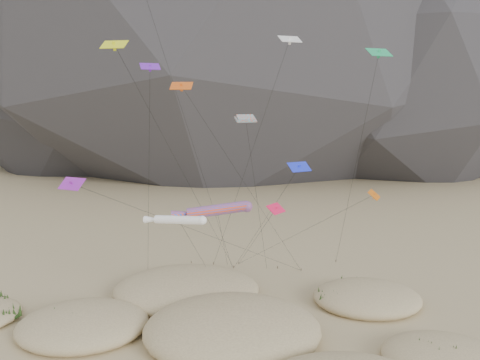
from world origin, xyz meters
name	(u,v)px	position (x,y,z in m)	size (l,w,h in m)	color
dunes	(192,345)	(-1.72, 3.41, 0.74)	(50.50, 35.68, 4.05)	#CCB789
dune_grass	(201,346)	(-1.00, 3.11, 0.84)	(41.22, 27.53, 1.45)	black
kite_stakes	(243,266)	(3.38, 23.27, 0.15)	(23.16, 4.77, 0.30)	#3F2D1E
rainbow_tube_kite	(214,210)	(0.06, 9.47, 10.42)	(7.34, 15.56, 11.24)	#FC4B1A
white_tube_kite	(176,220)	(-3.17, 7.29, 10.11)	(5.65, 14.79, 10.72)	white
orange_parafoil	(147,1)	(-6.03, 14.21, 29.31)	(9.45, 9.89, 30.28)	orange
multi_parafoil	(246,122)	(3.04, 11.49, 18.25)	(4.33, 12.10, 18.94)	#FF401A
delta_kites	(238,120)	(2.25, 11.05, 18.43)	(30.42, 19.86, 26.19)	purple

